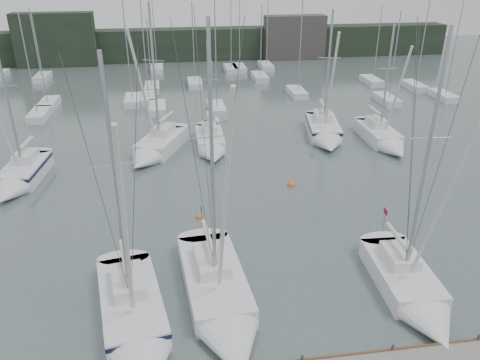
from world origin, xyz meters
The scene contains 16 objects.
ground centered at (0.00, 0.00, 0.00)m, with size 160.00×160.00×0.00m, color #4D5E5C.
far_treeline centered at (0.00, 62.00, 2.50)m, with size 90.00×4.00×5.00m, color black.
far_building_left centered at (-20.00, 60.00, 4.00)m, with size 12.00×3.00×8.00m, color black.
far_building_right centered at (18.00, 60.00, 3.50)m, with size 10.00×3.00×7.00m, color #403E3B.
mast_forest centered at (-0.38, 41.96, 0.49)m, with size 60.62×26.14×14.77m.
sailboat_near_left centered at (-4.96, -1.25, 0.57)m, with size 4.31×9.56×13.55m.
sailboat_near_center centered at (-0.95, -0.45, 0.51)m, with size 3.77×10.42×14.62m.
sailboat_near_right centered at (8.57, -0.97, 0.51)m, with size 3.08×8.33×14.10m.
sailboat_mid_a centered at (-14.46, 15.95, 0.62)m, with size 3.34×7.84×12.31m.
sailboat_mid_b centered at (-4.51, 20.26, 0.62)m, with size 5.83×8.73×13.33m.
sailboat_mid_c centered at (0.47, 20.70, 0.56)m, with size 2.44×7.64×10.20m.
sailboat_mid_d centered at (11.31, 21.96, 0.64)m, with size 4.24×9.02×12.45m.
sailboat_mid_e centered at (16.21, 19.71, 0.57)m, with size 2.59×8.29×11.34m.
buoy_a centered at (-1.42, 9.13, 0.00)m, with size 0.48×0.48×0.48m, color orange.
buoy_b centered at (5.83, 12.94, 0.00)m, with size 0.65×0.65×0.65m, color orange.
seagull centered at (-0.75, 2.22, 8.99)m, with size 1.05×0.50×0.21m.
Camera 1 is at (-2.68, -17.87, 15.66)m, focal length 35.00 mm.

